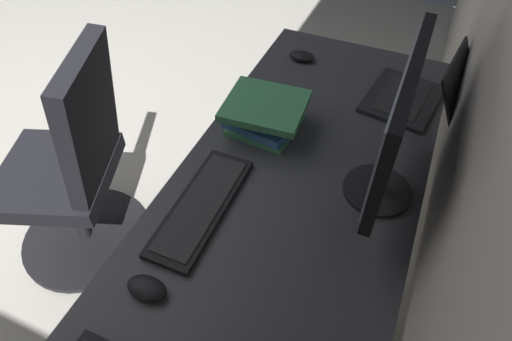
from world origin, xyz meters
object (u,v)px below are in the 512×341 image
Objects in this scene: monitor_primary at (396,127)px; book_stack_near at (264,114)px; mouse_main at (302,56)px; keyboard_main at (201,206)px; mouse_spare at (147,288)px; laptop_left at (424,94)px; office_chair at (75,176)px.

book_stack_near is (-0.13, -0.41, -0.19)m from monitor_primary.
keyboard_main is at bearing -0.76° from mouse_main.
keyboard_main is 4.05× the size of mouse_spare.
mouse_main reaches higher than keyboard_main.
mouse_main is 1.00× the size of mouse_spare.
monitor_primary reaches higher than mouse_main.
monitor_primary is 0.50m from laptop_left.
keyboard_main is (0.72, -0.50, -0.04)m from laptop_left.
laptop_left is at bearing 124.88° from book_stack_near.
monitor_primary is 1.35× the size of laptop_left.
laptop_left is 0.50m from mouse_main.
monitor_primary is 0.53× the size of office_chair.
office_chair is at bearing -82.97° from monitor_primary.
monitor_primary is 0.57m from keyboard_main.
laptop_left is 3.62× the size of mouse_main.
book_stack_near reaches higher than keyboard_main.
office_chair reaches higher than laptop_left.
mouse_spare is 0.82m from office_chair.
laptop_left is at bearing 76.62° from mouse_main.
keyboard_main is 0.40m from book_stack_near.
mouse_main is at bearing -177.54° from book_stack_near.
mouse_spare is (1.00, -0.50, -0.03)m from laptop_left.
monitor_primary is 0.47m from book_stack_near.
book_stack_near is 0.28× the size of office_chair.
office_chair is (0.59, -1.15, -0.32)m from laptop_left.
laptop_left is at bearing 153.62° from mouse_spare.
laptop_left reaches higher than mouse_main.
office_chair is at bearing -100.75° from keyboard_main.
laptop_left is 0.88m from keyboard_main.
laptop_left reaches higher than book_stack_near.
mouse_main is 1.02m from office_chair.
mouse_spare is at bearing -39.11° from monitor_primary.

